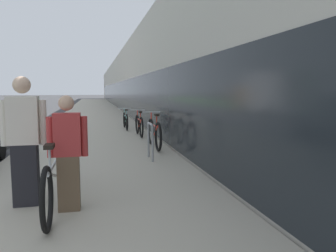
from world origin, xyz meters
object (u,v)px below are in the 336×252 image
person_bystander (24,141)px  cruiser_bike_nearest (154,133)px  bike_rack_hoop (150,137)px  cruiser_bike_middle (139,125)px  cruiser_bike_farthest (126,120)px  person_rider (68,153)px  tandem_bicycle (57,174)px

person_bystander → cruiser_bike_nearest: size_ratio=0.93×
bike_rack_hoop → cruiser_bike_middle: size_ratio=0.48×
bike_rack_hoop → cruiser_bike_middle: bearing=86.0°
cruiser_bike_farthest → person_bystander: bearing=-104.3°
person_bystander → cruiser_bike_middle: 6.97m
bike_rack_hoop → cruiser_bike_farthest: bike_rack_hoop is taller
person_rider → bike_rack_hoop: person_rider is taller
tandem_bicycle → cruiser_bike_middle: 6.80m
person_rider → person_bystander: bearing=150.4°
cruiser_bike_nearest → cruiser_bike_middle: bearing=91.9°
cruiser_bike_nearest → person_rider: bearing=-114.1°
person_rider → person_bystander: (-0.59, 0.34, 0.13)m
person_rider → cruiser_bike_nearest: bearing=65.9°
tandem_bicycle → person_bystander: bearing=-177.4°
tandem_bicycle → cruiser_bike_nearest: cruiser_bike_nearest is taller
cruiser_bike_nearest → cruiser_bike_farthest: 4.53m
tandem_bicycle → bike_rack_hoop: (1.79, 2.56, 0.11)m
cruiser_bike_middle → bike_rack_hoop: bearing=-94.0°
tandem_bicycle → person_rider: bearing=-61.5°
bike_rack_hoop → tandem_bicycle: bearing=-125.0°
person_bystander → tandem_bicycle: bearing=2.6°
person_rider → cruiser_bike_farthest: size_ratio=0.88×
cruiser_bike_middle → cruiser_bike_farthest: size_ratio=1.01×
tandem_bicycle → bike_rack_hoop: bearing=55.0°
tandem_bicycle → cruiser_bike_farthest: tandem_bicycle is taller
tandem_bicycle → bike_rack_hoop: size_ratio=3.30×
person_rider → cruiser_bike_nearest: (1.96, 4.38, -0.36)m
person_bystander → cruiser_bike_middle: person_bystander is taller
tandem_bicycle → cruiser_bike_farthest: (1.79, 8.54, -0.04)m
cruiser_bike_nearest → cruiser_bike_farthest: cruiser_bike_nearest is taller
person_bystander → cruiser_bike_nearest: 4.81m
cruiser_bike_middle → cruiser_bike_farthest: (-0.28, 2.07, -0.02)m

